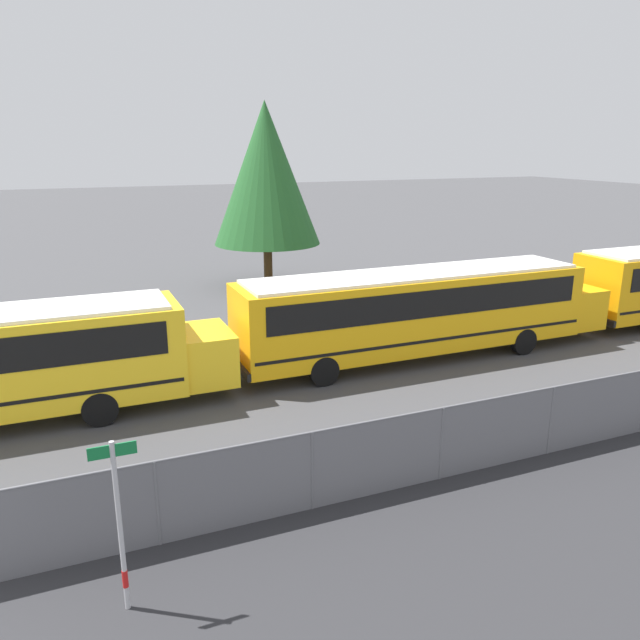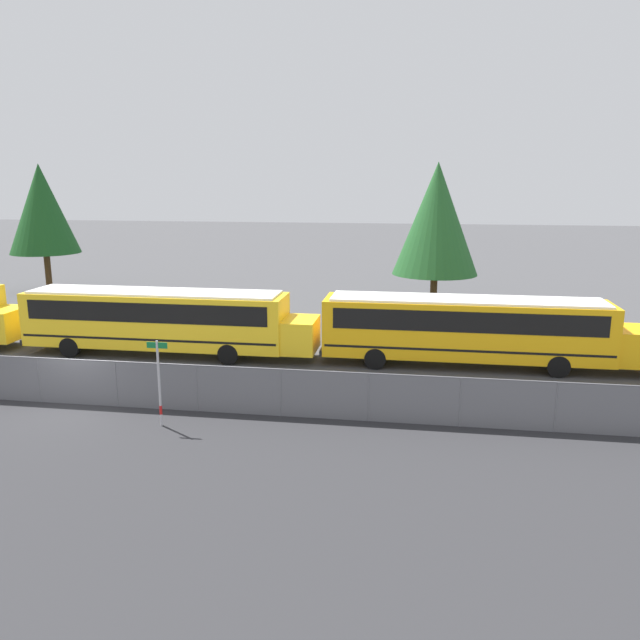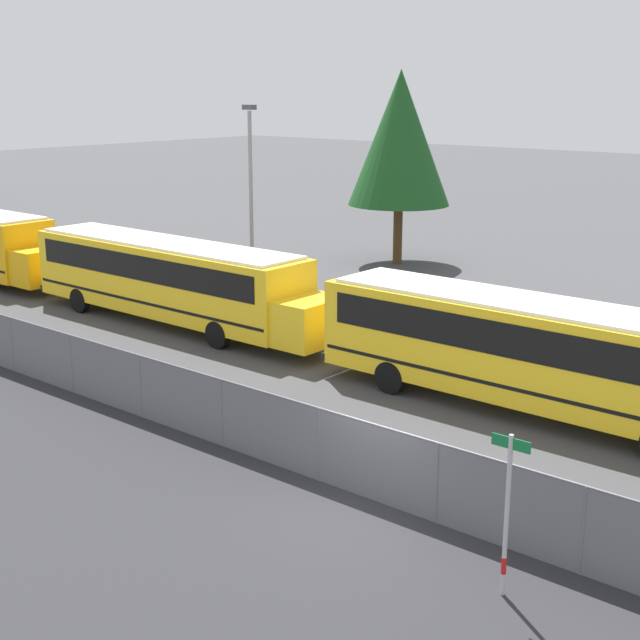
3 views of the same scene
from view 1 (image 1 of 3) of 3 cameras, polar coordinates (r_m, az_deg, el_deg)
name	(u,v)px [view 1 (image 1 of 3)]	position (r m, az deg, el deg)	size (l,w,h in m)	color
school_bus_4	(422,307)	(21.24, 9.33, 1.19)	(13.74, 2.48, 3.01)	#EDA80F
street_sign	(120,523)	(10.41, -17.86, -17.26)	(0.70, 0.09, 2.91)	#B7B7BC
tree_2	(266,174)	(31.53, -4.96, 13.18)	(5.30, 5.30, 9.09)	#51381E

